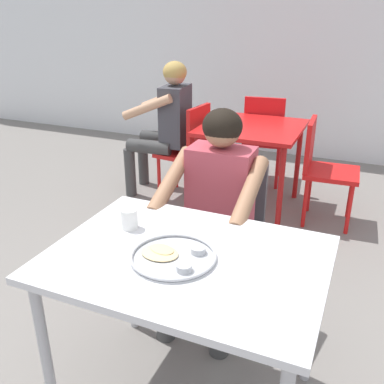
# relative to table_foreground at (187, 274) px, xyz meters

# --- Properties ---
(back_wall) EXTENTS (12.00, 0.12, 3.40)m
(back_wall) POSITION_rel_table_foreground_xyz_m (-0.01, 3.77, 1.04)
(back_wall) COLOR white
(back_wall) RESTS_ON ground
(table_foreground) EXTENTS (1.05, 0.77, 0.75)m
(table_foreground) POSITION_rel_table_foreground_xyz_m (0.00, 0.00, 0.00)
(table_foreground) COLOR silver
(table_foreground) RESTS_ON ground
(thali_tray) EXTENTS (0.33, 0.33, 0.03)m
(thali_tray) POSITION_rel_table_foreground_xyz_m (-0.04, -0.04, 0.10)
(thali_tray) COLOR #B7BABF
(thali_tray) RESTS_ON table_foreground
(drinking_cup) EXTENTS (0.07, 0.07, 0.09)m
(drinking_cup) POSITION_rel_table_foreground_xyz_m (-0.31, 0.11, 0.13)
(drinking_cup) COLOR white
(drinking_cup) RESTS_ON table_foreground
(chair_foreground) EXTENTS (0.41, 0.44, 0.83)m
(chair_foreground) POSITION_rel_table_foreground_xyz_m (-0.12, 0.85, -0.19)
(chair_foreground) COLOR #3F3F44
(chair_foreground) RESTS_ON ground
(diner_foreground) EXTENTS (0.49, 0.55, 1.16)m
(diner_foreground) POSITION_rel_table_foreground_xyz_m (-0.12, 0.62, 0.03)
(diner_foreground) COLOR #3F3F3F
(diner_foreground) RESTS_ON ground
(table_background_red) EXTENTS (0.80, 0.83, 0.73)m
(table_background_red) POSITION_rel_table_foreground_xyz_m (-0.33, 2.07, -0.03)
(table_background_red) COLOR red
(table_background_red) RESTS_ON ground
(chair_red_left) EXTENTS (0.43, 0.42, 0.86)m
(chair_red_left) POSITION_rel_table_foreground_xyz_m (-0.89, 2.06, -0.18)
(chair_red_left) COLOR red
(chair_red_left) RESTS_ON ground
(chair_red_right) EXTENTS (0.43, 0.41, 0.84)m
(chair_red_right) POSITION_rel_table_foreground_xyz_m (0.27, 2.04, -0.18)
(chair_red_right) COLOR red
(chair_red_right) RESTS_ON ground
(chair_red_far) EXTENTS (0.44, 0.48, 0.88)m
(chair_red_far) POSITION_rel_table_foreground_xyz_m (-0.36, 2.65, -0.16)
(chair_red_far) COLOR red
(chair_red_far) RESTS_ON ground
(patron_background) EXTENTS (0.58, 0.53, 1.21)m
(patron_background) POSITION_rel_table_foreground_xyz_m (-1.12, 2.07, 0.06)
(patron_background) COLOR #3D3D3D
(patron_background) RESTS_ON ground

